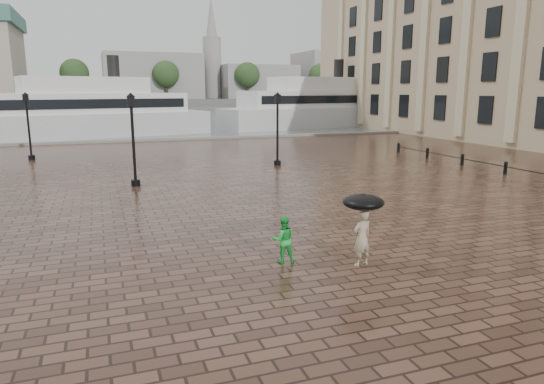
{
  "coord_description": "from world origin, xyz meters",
  "views": [
    {
      "loc": [
        -7.57,
        -14.55,
        4.65
      ],
      "look_at": [
        -2.37,
        0.0,
        1.4
      ],
      "focal_mm": 32.0,
      "sensor_mm": 36.0,
      "label": 1
    }
  ],
  "objects_px": {
    "street_lamps": "(144,130)",
    "adult_pedestrian": "(362,238)",
    "child_pedestrian": "(283,240)",
    "ferry_far": "(318,107)",
    "ferry_near": "(87,113)"
  },
  "relations": [
    {
      "from": "ferry_near",
      "to": "ferry_far",
      "type": "height_order",
      "value": "ferry_far"
    },
    {
      "from": "child_pedestrian",
      "to": "ferry_near",
      "type": "xyz_separation_m",
      "value": [
        -5.52,
        41.13,
        1.79
      ]
    },
    {
      "from": "street_lamps",
      "to": "adult_pedestrian",
      "type": "relative_size",
      "value": 9.93
    },
    {
      "from": "child_pedestrian",
      "to": "ferry_far",
      "type": "xyz_separation_m",
      "value": [
        22.55,
        46.09,
        1.93
      ]
    },
    {
      "from": "street_lamps",
      "to": "adult_pedestrian",
      "type": "xyz_separation_m",
      "value": [
        3.89,
        -18.98,
        -1.55
      ]
    },
    {
      "from": "ferry_near",
      "to": "ferry_far",
      "type": "distance_m",
      "value": 28.51
    },
    {
      "from": "street_lamps",
      "to": "child_pedestrian",
      "type": "distance_m",
      "value": 18.24
    },
    {
      "from": "street_lamps",
      "to": "child_pedestrian",
      "type": "relative_size",
      "value": 11.73
    },
    {
      "from": "street_lamps",
      "to": "adult_pedestrian",
      "type": "distance_m",
      "value": 19.44
    },
    {
      "from": "street_lamps",
      "to": "adult_pedestrian",
      "type": "bearing_deg",
      "value": -78.42
    },
    {
      "from": "street_lamps",
      "to": "ferry_far",
      "type": "height_order",
      "value": "ferry_far"
    },
    {
      "from": "adult_pedestrian",
      "to": "child_pedestrian",
      "type": "height_order",
      "value": "adult_pedestrian"
    },
    {
      "from": "adult_pedestrian",
      "to": "ferry_near",
      "type": "xyz_separation_m",
      "value": [
        -7.43,
        42.05,
        1.67
      ]
    },
    {
      "from": "child_pedestrian",
      "to": "adult_pedestrian",
      "type": "bearing_deg",
      "value": 160.83
    },
    {
      "from": "street_lamps",
      "to": "ferry_near",
      "type": "bearing_deg",
      "value": 98.72
    }
  ]
}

